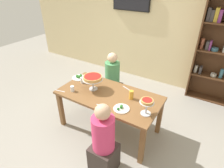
# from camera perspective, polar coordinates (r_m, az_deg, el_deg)

# --- Properties ---
(ground_plane) EXTENTS (12.00, 12.00, 0.00)m
(ground_plane) POSITION_cam_1_polar(r_m,az_deg,el_deg) (3.56, -0.87, -13.15)
(ground_plane) COLOR gray
(rear_partition) EXTENTS (8.00, 0.12, 2.80)m
(rear_partition) POSITION_cam_1_polar(r_m,az_deg,el_deg) (4.70, 14.21, 16.65)
(rear_partition) COLOR beige
(rear_partition) RESTS_ON ground_plane
(dining_table) EXTENTS (1.71, 0.86, 0.74)m
(dining_table) POSITION_cam_1_polar(r_m,az_deg,el_deg) (3.15, -0.96, -4.56)
(dining_table) COLOR brown
(dining_table) RESTS_ON ground_plane
(diner_far_left) EXTENTS (0.34, 0.34, 1.15)m
(diner_far_left) POSITION_cam_1_polar(r_m,az_deg,el_deg) (3.92, 0.11, 0.46)
(diner_far_left) COLOR #382D28
(diner_far_left) RESTS_ON ground_plane
(diner_near_right) EXTENTS (0.34, 0.34, 1.15)m
(diner_near_right) POSITION_cam_1_polar(r_m,az_deg,el_deg) (2.63, -2.57, -17.99)
(diner_near_right) COLOR #382D28
(diner_near_right) RESTS_ON ground_plane
(deep_dish_pizza_stand) EXTENTS (0.35, 0.35, 0.25)m
(deep_dish_pizza_stand) POSITION_cam_1_polar(r_m,az_deg,el_deg) (3.14, -5.93, 1.71)
(deep_dish_pizza_stand) COLOR silver
(deep_dish_pizza_stand) RESTS_ON dining_table
(personal_pizza_stand) EXTENTS (0.21, 0.21, 0.24)m
(personal_pizza_stand) POSITION_cam_1_polar(r_m,az_deg,el_deg) (2.63, 10.56, -5.86)
(personal_pizza_stand) COLOR silver
(personal_pizza_stand) RESTS_ON dining_table
(salad_plate_near_diner) EXTENTS (0.26, 0.26, 0.07)m
(salad_plate_near_diner) POSITION_cam_1_polar(r_m,az_deg,el_deg) (3.62, -10.04, 2.07)
(salad_plate_near_diner) COLOR white
(salad_plate_near_diner) RESTS_ON dining_table
(salad_plate_far_diner) EXTENTS (0.24, 0.24, 0.06)m
(salad_plate_far_diner) POSITION_cam_1_polar(r_m,az_deg,el_deg) (2.77, 2.83, -7.41)
(salad_plate_far_diner) COLOR white
(salad_plate_far_diner) RESTS_ON dining_table
(beer_glass_amber_tall) EXTENTS (0.07, 0.07, 0.15)m
(beer_glass_amber_tall) POSITION_cam_1_polar(r_m,az_deg,el_deg) (2.97, 5.89, -3.30)
(beer_glass_amber_tall) COLOR gold
(beer_glass_amber_tall) RESTS_ON dining_table
(water_glass_clear_near) EXTENTS (0.06, 0.06, 0.10)m
(water_glass_clear_near) POSITION_cam_1_polar(r_m,az_deg,el_deg) (3.22, -12.00, -1.41)
(water_glass_clear_near) COLOR white
(water_glass_clear_near) RESTS_ON dining_table
(water_glass_clear_far) EXTENTS (0.07, 0.07, 0.11)m
(water_glass_clear_far) POSITION_cam_1_polar(r_m,az_deg,el_deg) (3.44, -9.06, 1.18)
(water_glass_clear_far) COLOR white
(water_glass_clear_far) RESTS_ON dining_table
(cutlery_fork_near) EXTENTS (0.17, 0.08, 0.00)m
(cutlery_fork_near) POSITION_cam_1_polar(r_m,az_deg,el_deg) (3.27, 4.40, -1.26)
(cutlery_fork_near) COLOR silver
(cutlery_fork_near) RESTS_ON dining_table
(cutlery_knife_near) EXTENTS (0.18, 0.05, 0.00)m
(cutlery_knife_near) POSITION_cam_1_polar(r_m,az_deg,el_deg) (3.30, -15.55, -2.05)
(cutlery_knife_near) COLOR silver
(cutlery_knife_near) RESTS_ON dining_table
(cutlery_fork_far) EXTENTS (0.18, 0.03, 0.00)m
(cutlery_fork_far) POSITION_cam_1_polar(r_m,az_deg,el_deg) (2.84, -3.20, -6.66)
(cutlery_fork_far) COLOR silver
(cutlery_fork_far) RESTS_ON dining_table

